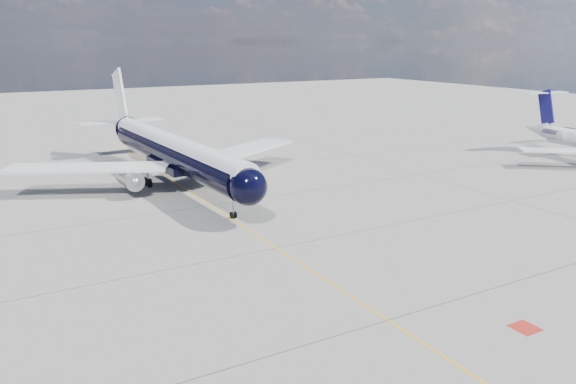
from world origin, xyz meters
name	(u,v)px	position (x,y,z in m)	size (l,w,h in m)	color
ground	(195,195)	(0.00, 30.00, 0.00)	(320.00, 320.00, 0.00)	gray
taxiway_centerline	(211,205)	(0.00, 25.00, 0.00)	(0.16, 160.00, 0.01)	#EEA30C
red_marking	(525,328)	(6.80, -10.00, 0.00)	(1.60, 1.60, 0.01)	maroon
main_airliner	(170,150)	(-0.48, 36.70, 4.21)	(38.57, 46.95, 13.57)	black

